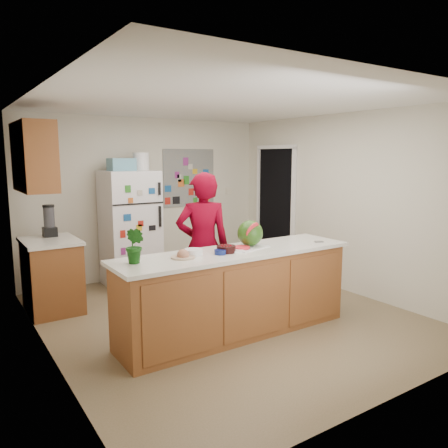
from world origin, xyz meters
TOP-DOWN VIEW (x-y plane):
  - floor at (0.00, 0.00)m, footprint 4.00×4.50m
  - wall_back at (0.00, 2.26)m, footprint 4.00×0.02m
  - wall_left at (-2.01, 0.00)m, footprint 0.02×4.50m
  - wall_right at (2.01, 0.00)m, footprint 0.02×4.50m
  - ceiling at (0.00, 0.00)m, footprint 4.00×4.50m
  - doorway at (1.99, 1.45)m, footprint 0.03×0.85m
  - peninsula_base at (-0.20, -0.50)m, footprint 2.60×0.62m
  - peninsula_top at (-0.20, -0.50)m, footprint 2.68×0.70m
  - side_counter_base at (-1.69, 1.35)m, footprint 0.60×0.80m
  - side_counter_top at (-1.69, 1.35)m, footprint 0.64×0.84m
  - upper_cabinets at (-1.82, 1.30)m, footprint 0.35×1.00m
  - refrigerator at (-0.45, 1.88)m, footprint 0.75×0.70m
  - fridge_top_bin at (-0.55, 1.88)m, footprint 0.35×0.28m
  - photo_collage at (0.75, 2.24)m, footprint 0.95×0.01m
  - person at (-0.24, 0.13)m, footprint 0.74×0.62m
  - blender_appliance at (-1.64, 1.56)m, footprint 0.13×0.13m
  - cutting_board at (-0.02, -0.44)m, footprint 0.50×0.42m
  - watermelon at (0.04, -0.42)m, footprint 0.28×0.28m
  - watermelon_slice at (-0.13, -0.49)m, footprint 0.18×0.18m
  - cherry_bowl at (-0.33, -0.51)m, footprint 0.21×0.21m
  - white_bowl at (-0.68, -0.43)m, footprint 0.20×0.20m
  - cobalt_bowl at (-0.44, -0.56)m, footprint 0.14×0.14m
  - plate at (-0.83, -0.49)m, footprint 0.29×0.29m
  - paper_towel at (-0.25, -0.52)m, footprint 0.21×0.20m
  - keys at (0.86, -0.66)m, footprint 0.11×0.07m
  - potted_plant at (-1.30, -0.45)m, footprint 0.21×0.23m

SIDE VIEW (x-z plane):
  - floor at x=0.00m, z-range -0.02..0.00m
  - side_counter_base at x=-1.69m, z-range 0.00..0.86m
  - peninsula_base at x=-0.20m, z-range 0.00..0.88m
  - refrigerator at x=-0.45m, z-range 0.00..1.70m
  - person at x=-0.24m, z-range 0.00..1.73m
  - side_counter_top at x=-1.69m, z-range 0.86..0.90m
  - peninsula_top at x=-0.20m, z-range 0.88..0.92m
  - cutting_board at x=-0.02m, z-range 0.92..0.93m
  - keys at x=0.86m, z-range 0.92..0.93m
  - plate at x=-0.83m, z-range 0.92..0.94m
  - paper_towel at x=-0.25m, z-range 0.92..0.94m
  - watermelon_slice at x=-0.13m, z-range 0.93..0.95m
  - cobalt_bowl at x=-0.44m, z-range 0.92..0.97m
  - white_bowl at x=-0.68m, z-range 0.92..0.98m
  - cherry_bowl at x=-0.33m, z-range 0.92..0.99m
  - doorway at x=1.99m, z-range 0.00..2.04m
  - watermelon at x=0.04m, z-range 0.93..1.21m
  - blender_appliance at x=-1.64m, z-range 0.90..1.28m
  - potted_plant at x=-1.30m, z-range 0.92..1.26m
  - wall_back at x=0.00m, z-range 0.00..2.50m
  - wall_left at x=-2.01m, z-range 0.00..2.50m
  - wall_right at x=2.01m, z-range 0.00..2.50m
  - photo_collage at x=0.75m, z-range 1.08..2.02m
  - fridge_top_bin at x=-0.55m, z-range 1.70..1.88m
  - upper_cabinets at x=-1.82m, z-range 1.50..2.30m
  - ceiling at x=0.00m, z-range 2.50..2.52m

